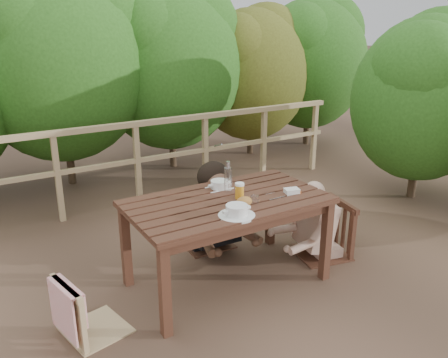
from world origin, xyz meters
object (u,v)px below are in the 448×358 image
table (227,242)px  woman (205,179)px  bread_roll (244,202)px  soup_far (219,185)px  tumbler (255,200)px  beer_glass (240,192)px  bottle (228,178)px  chair_far (206,201)px  chair_left (91,279)px  soup_near (237,211)px  chair_right (323,207)px  butter_tub (292,192)px  diner_right (327,194)px

table → woman: size_ratio=1.17×
table → bread_roll: size_ratio=11.91×
soup_far → tumbler: bearing=-82.1°
table → beer_glass: bearing=-20.1°
soup_far → bottle: bearing=-80.6°
chair_far → tumbler: size_ratio=11.95×
chair_far → bread_roll: bearing=-96.7°
bottle → tumbler: bottle is taller
chair_left → beer_glass: bearing=-100.1°
soup_near → bottle: bottle is taller
chair_left → bottle: bottle is taller
woman → chair_right: bearing=140.0°
bread_roll → butter_tub: bread_roll is taller
chair_right → butter_tub: (-0.48, -0.12, 0.28)m
beer_glass → butter_tub: (0.43, -0.12, -0.05)m
chair_left → woman: 1.56m
soup_near → bottle: 0.49m
woman → soup_far: size_ratio=5.43×
bottle → soup_near: bearing=-114.0°
chair_left → chair_far: size_ratio=0.92×
diner_right → tumbler: bearing=110.4°
table → butter_tub: 0.67m
woman → bottle: size_ratio=4.90×
beer_glass → tumbler: (0.04, -0.15, -0.03)m
beer_glass → woman: bearing=83.3°
woman → diner_right: bearing=141.0°
diner_right → soup_near: size_ratio=4.40×
chair_right → beer_glass: bearing=-79.1°
bread_roll → table: bearing=107.2°
woman → bottle: 0.60m
beer_glass → butter_tub: 0.45m
chair_right → tumbler: bearing=-69.3°
chair_left → woman: woman is taller
chair_far → table: bearing=-102.9°
table → diner_right: 1.06m
tumbler → soup_far: bearing=97.9°
table → tumbler: bearing=-53.7°
soup_near → soup_far: 0.58m
chair_far → soup_far: 0.55m
beer_glass → tumbler: size_ratio=1.87×
butter_tub → beer_glass: bearing=179.1°
bottle → diner_right: bearing=-10.8°
woman → chair_left: bearing=32.4°
soup_near → butter_tub: bearing=13.0°
soup_near → bread_roll: soup_near is taller
soup_near → chair_left: bearing=167.9°
soup_near → bread_roll: (0.16, 0.14, -0.01)m
bread_roll → beer_glass: 0.14m
butter_tub → chair_left: bearing=-167.6°
chair_far → diner_right: size_ratio=0.76×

